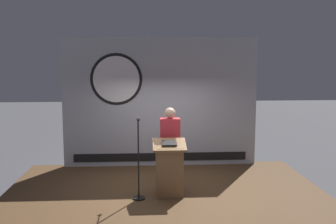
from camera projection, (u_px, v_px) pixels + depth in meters
ground_plane at (165, 203)px, 7.85m from camera, size 40.00×40.00×0.00m
stage_platform at (165, 196)px, 7.83m from camera, size 6.40×4.00×0.30m
banner_display at (159, 102)px, 9.43m from camera, size 4.78×0.12×3.17m
podium at (169, 169)px, 7.38m from camera, size 0.64×0.49×1.10m
speaker_person at (170, 147)px, 7.82m from camera, size 0.40×0.26×1.67m
microphone_stand at (139, 171)px, 7.24m from camera, size 0.24×0.50×1.53m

